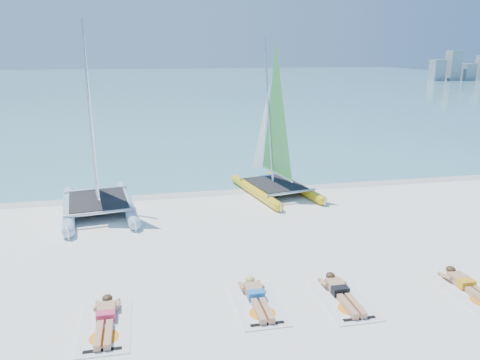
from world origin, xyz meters
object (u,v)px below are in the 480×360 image
Objects in this scene: towel_d at (472,293)px; sunbather_d at (467,285)px; towel_a at (105,328)px; towel_c at (344,300)px; sunbather_c at (341,292)px; sunbather_a at (106,317)px; catamaran_blue at (94,155)px; towel_b at (258,305)px; catamaran_yellow at (271,143)px; sunbather_b at (256,296)px.

towel_d is 0.22m from sunbather_d.
towel_c is at bearing 0.18° from towel_a.
sunbather_c reaches higher than towel_a.
sunbather_c is 3.01m from towel_d.
sunbather_a is at bearing -179.82° from sunbather_c.
sunbather_a is 5.06m from towel_c.
catamaran_blue is 8.28m from towel_b.
sunbather_c is at bearing 0.18° from sunbather_a.
towel_c is at bearing 174.58° from towel_d.
catamaran_yellow is at bearing 56.05° from towel_a.
sunbather_b is at bearing 168.30° from towel_c.
sunbather_c is at bearing 170.93° from towel_d.
sunbather_d is (2.97, -0.28, 0.00)m from sunbather_c.
catamaran_yellow is at bearing 2.64° from catamaran_blue.
towel_b and towel_c have the same top height.
sunbather_b is 0.93× the size of towel_c.
towel_d is (2.36, -8.68, -1.85)m from catamaran_yellow.
sunbather_b is (0.00, 0.19, 0.11)m from towel_b.
catamaran_blue is 9.46m from towel_c.
towel_a is at bearing -176.12° from towel_b.
catamaran_yellow is 3.41× the size of sunbather_a.
catamaran_yellow is 10.31m from towel_a.
catamaran_blue is 3.77× the size of sunbather_a.
sunbather_a is 8.03m from sunbather_d.
towel_a is at bearing 179.48° from sunbather_d.
sunbather_a is 3.17m from towel_b.
sunbather_b is 4.88m from sunbather_d.
catamaran_yellow is 3.19× the size of towel_a.
sunbather_a is 0.93× the size of towel_c.
sunbather_a is (-5.66, -8.22, -1.74)m from catamaran_yellow.
towel_d is at bearing -9.07° from sunbather_c.
towel_a is 1.07× the size of sunbather_b.
sunbather_d is (0.00, 0.19, 0.11)m from towel_d.
catamaran_blue is at bearing 95.60° from towel_a.
towel_d is at bearing -48.32° from catamaran_blue.
towel_c is at bearing -105.47° from catamaran_yellow.
towel_a is at bearing -91.96° from catamaran_blue.
catamaran_yellow is 9.18m from towel_d.
towel_c is at bearing -11.70° from sunbather_b.
towel_a is 8.02m from sunbather_d.
sunbather_a is 8.04m from towel_d.
catamaran_blue is 3.52× the size of towel_a.
towel_a is 1.07× the size of sunbather_a.
sunbather_a reaches higher than towel_a.
catamaran_yellow reaches higher than towel_c.
catamaran_yellow is at bearing 72.72° from sunbather_b.
towel_c is 2.98m from towel_d.
sunbather_a is at bearing 178.01° from towel_c.
towel_a is at bearing 178.11° from towel_d.
sunbather_d is at bearing -3.40° from towel_b.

